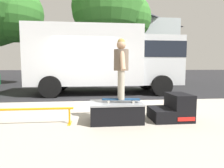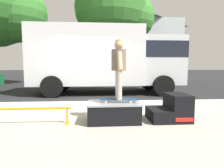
{
  "view_description": "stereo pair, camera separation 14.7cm",
  "coord_description": "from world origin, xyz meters",
  "px_view_note": "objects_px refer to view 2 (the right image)",
  "views": [
    {
      "loc": [
        0.35,
        -6.55,
        1.26
      ],
      "look_at": [
        0.91,
        -0.97,
        0.73
      ],
      "focal_mm": 29.19,
      "sensor_mm": 36.0,
      "label": 1
    },
    {
      "loc": [
        0.49,
        -6.56,
        1.26
      ],
      "look_at": [
        0.91,
        -0.97,
        0.73
      ],
      "focal_mm": 29.19,
      "sensor_mm": 36.0,
      "label": 2
    }
  ],
  "objects_px": {
    "box_truck": "(108,58)",
    "skater_kid": "(119,64)",
    "street_tree_neighbour": "(115,11)",
    "kicker_ramp": "(172,109)",
    "grind_rail": "(30,111)",
    "skateboard": "(119,99)",
    "skate_box": "(114,111)"
  },
  "relations": [
    {
      "from": "box_truck",
      "to": "skater_kid",
      "type": "bearing_deg",
      "value": -90.54
    },
    {
      "from": "skater_kid",
      "to": "street_tree_neighbour",
      "type": "height_order",
      "value": "street_tree_neighbour"
    },
    {
      "from": "kicker_ramp",
      "to": "grind_rail",
      "type": "relative_size",
      "value": 0.51
    },
    {
      "from": "street_tree_neighbour",
      "to": "kicker_ramp",
      "type": "bearing_deg",
      "value": -88.54
    },
    {
      "from": "skateboard",
      "to": "skater_kid",
      "type": "relative_size",
      "value": 0.65
    },
    {
      "from": "skateboard",
      "to": "kicker_ramp",
      "type": "bearing_deg",
      "value": 0.46
    },
    {
      "from": "skater_kid",
      "to": "box_truck",
      "type": "height_order",
      "value": "box_truck"
    },
    {
      "from": "skater_kid",
      "to": "skate_box",
      "type": "bearing_deg",
      "value": 174.73
    },
    {
      "from": "grind_rail",
      "to": "kicker_ramp",
      "type": "bearing_deg",
      "value": 1.3
    },
    {
      "from": "street_tree_neighbour",
      "to": "grind_rail",
      "type": "bearing_deg",
      "value": -104.41
    },
    {
      "from": "kicker_ramp",
      "to": "grind_rail",
      "type": "bearing_deg",
      "value": -178.7
    },
    {
      "from": "grind_rail",
      "to": "skater_kid",
      "type": "height_order",
      "value": "skater_kid"
    },
    {
      "from": "grind_rail",
      "to": "street_tree_neighbour",
      "type": "xyz_separation_m",
      "value": [
        2.66,
        10.37,
        5.1
      ]
    },
    {
      "from": "skateboard",
      "to": "box_truck",
      "type": "relative_size",
      "value": 0.12
    },
    {
      "from": "kicker_ramp",
      "to": "skateboard",
      "type": "bearing_deg",
      "value": -179.54
    },
    {
      "from": "kicker_ramp",
      "to": "skate_box",
      "type": "bearing_deg",
      "value": 179.98
    },
    {
      "from": "skateboard",
      "to": "skater_kid",
      "type": "height_order",
      "value": "skater_kid"
    },
    {
      "from": "skate_box",
      "to": "street_tree_neighbour",
      "type": "relative_size",
      "value": 0.13
    },
    {
      "from": "skate_box",
      "to": "grind_rail",
      "type": "bearing_deg",
      "value": -177.72
    },
    {
      "from": "skateboard",
      "to": "street_tree_neighbour",
      "type": "xyz_separation_m",
      "value": [
        0.88,
        10.31,
        4.89
      ]
    },
    {
      "from": "skateboard",
      "to": "box_truck",
      "type": "distance_m",
      "value": 5.18
    },
    {
      "from": "skater_kid",
      "to": "box_truck",
      "type": "distance_m",
      "value": 5.07
    },
    {
      "from": "box_truck",
      "to": "kicker_ramp",
      "type": "bearing_deg",
      "value": -77.76
    },
    {
      "from": "skateboard",
      "to": "grind_rail",
      "type": "bearing_deg",
      "value": -178.16
    },
    {
      "from": "kicker_ramp",
      "to": "skateboard",
      "type": "distance_m",
      "value": 1.16
    },
    {
      "from": "kicker_ramp",
      "to": "skateboard",
      "type": "height_order",
      "value": "kicker_ramp"
    },
    {
      "from": "skateboard",
      "to": "street_tree_neighbour",
      "type": "bearing_deg",
      "value": 85.12
    },
    {
      "from": "skate_box",
      "to": "kicker_ramp",
      "type": "height_order",
      "value": "kicker_ramp"
    },
    {
      "from": "grind_rail",
      "to": "skate_box",
      "type": "bearing_deg",
      "value": 2.28
    },
    {
      "from": "kicker_ramp",
      "to": "box_truck",
      "type": "distance_m",
      "value": 5.33
    },
    {
      "from": "skate_box",
      "to": "skater_kid",
      "type": "distance_m",
      "value": 0.99
    },
    {
      "from": "grind_rail",
      "to": "box_truck",
      "type": "xyz_separation_m",
      "value": [
        1.83,
        5.11,
        1.32
      ]
    }
  ]
}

